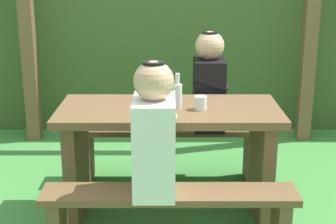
{
  "coord_description": "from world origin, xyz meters",
  "views": [
    {
      "loc": [
        -0.01,
        -3.08,
        1.64
      ],
      "look_at": [
        0.0,
        0.0,
        0.71
      ],
      "focal_mm": 54.51,
      "sensor_mm": 36.0,
      "label": 1
    }
  ],
  "objects_px": {
    "bottle_left": "(176,95)",
    "bench_far": "(168,142)",
    "drinking_glass": "(199,103)",
    "picnic_table": "(168,143)",
    "person_white_shirt": "(153,133)",
    "person_black_coat": "(208,84)",
    "bench_near": "(168,211)"
  },
  "relations": [
    {
      "from": "picnic_table",
      "to": "drinking_glass",
      "type": "bearing_deg",
      "value": -14.25
    },
    {
      "from": "person_white_shirt",
      "to": "person_black_coat",
      "type": "distance_m",
      "value": 1.16
    },
    {
      "from": "bench_far",
      "to": "person_black_coat",
      "type": "distance_m",
      "value": 0.54
    },
    {
      "from": "person_white_shirt",
      "to": "bottle_left",
      "type": "distance_m",
      "value": 0.56
    },
    {
      "from": "person_white_shirt",
      "to": "bench_near",
      "type": "bearing_deg",
      "value": -2.38
    },
    {
      "from": "bench_far",
      "to": "bottle_left",
      "type": "distance_m",
      "value": 0.77
    },
    {
      "from": "person_white_shirt",
      "to": "bottle_left",
      "type": "height_order",
      "value": "person_white_shirt"
    },
    {
      "from": "bench_far",
      "to": "person_white_shirt",
      "type": "bearing_deg",
      "value": -94.14
    },
    {
      "from": "bottle_left",
      "to": "bench_far",
      "type": "bearing_deg",
      "value": 95.19
    },
    {
      "from": "picnic_table",
      "to": "drinking_glass",
      "type": "distance_m",
      "value": 0.34
    },
    {
      "from": "picnic_table",
      "to": "person_white_shirt",
      "type": "distance_m",
      "value": 0.61
    },
    {
      "from": "bench_far",
      "to": "drinking_glass",
      "type": "height_order",
      "value": "drinking_glass"
    },
    {
      "from": "bench_far",
      "to": "person_white_shirt",
      "type": "height_order",
      "value": "person_white_shirt"
    },
    {
      "from": "picnic_table",
      "to": "bottle_left",
      "type": "xyz_separation_m",
      "value": [
        0.05,
        -0.01,
        0.32
      ]
    },
    {
      "from": "bench_far",
      "to": "drinking_glass",
      "type": "relative_size",
      "value": 16.41
    },
    {
      "from": "drinking_glass",
      "to": "bench_far",
      "type": "bearing_deg",
      "value": 107.91
    },
    {
      "from": "bench_near",
      "to": "person_white_shirt",
      "type": "xyz_separation_m",
      "value": [
        -0.08,
        0.0,
        0.45
      ]
    },
    {
      "from": "picnic_table",
      "to": "bench_near",
      "type": "height_order",
      "value": "picnic_table"
    },
    {
      "from": "person_black_coat",
      "to": "bottle_left",
      "type": "distance_m",
      "value": 0.62
    },
    {
      "from": "drinking_glass",
      "to": "person_black_coat",
      "type": "bearing_deg",
      "value": 80.66
    },
    {
      "from": "bench_near",
      "to": "drinking_glass",
      "type": "relative_size",
      "value": 16.41
    },
    {
      "from": "person_black_coat",
      "to": "picnic_table",
      "type": "bearing_deg",
      "value": -118.08
    },
    {
      "from": "picnic_table",
      "to": "bench_near",
      "type": "xyz_separation_m",
      "value": [
        0.0,
        -0.55,
        -0.2
      ]
    },
    {
      "from": "picnic_table",
      "to": "bottle_left",
      "type": "relative_size",
      "value": 6.35
    },
    {
      "from": "picnic_table",
      "to": "person_white_shirt",
      "type": "xyz_separation_m",
      "value": [
        -0.08,
        -0.55,
        0.25
      ]
    },
    {
      "from": "person_black_coat",
      "to": "bench_near",
      "type": "bearing_deg",
      "value": -104.89
    },
    {
      "from": "picnic_table",
      "to": "bench_near",
      "type": "relative_size",
      "value": 1.0
    },
    {
      "from": "person_black_coat",
      "to": "drinking_glass",
      "type": "distance_m",
      "value": 0.61
    },
    {
      "from": "person_white_shirt",
      "to": "person_black_coat",
      "type": "relative_size",
      "value": 1.0
    },
    {
      "from": "person_white_shirt",
      "to": "drinking_glass",
      "type": "height_order",
      "value": "person_white_shirt"
    },
    {
      "from": "bench_far",
      "to": "person_white_shirt",
      "type": "xyz_separation_m",
      "value": [
        -0.08,
        -1.1,
        0.45
      ]
    },
    {
      "from": "person_black_coat",
      "to": "bottle_left",
      "type": "height_order",
      "value": "person_black_coat"
    }
  ]
}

